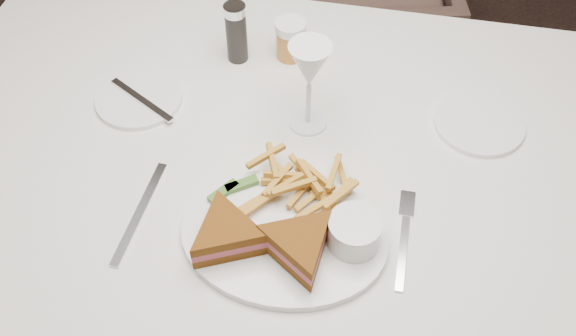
# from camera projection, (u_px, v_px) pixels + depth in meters

# --- Properties ---
(table) EXTENTS (1.48, 1.08, 0.75)m
(table) POSITION_uv_depth(u_px,v_px,m) (290.00, 276.00, 1.38)
(table) COLOR silver
(table) RESTS_ON ground
(chair_far) EXTENTS (0.67, 0.63, 0.63)m
(chair_far) POSITION_uv_depth(u_px,v_px,m) (340.00, 17.00, 2.05)
(chair_far) COLOR #433029
(chair_far) RESTS_ON ground
(table_setting) EXTENTS (0.78, 0.64, 0.18)m
(table_setting) POSITION_uv_depth(u_px,v_px,m) (290.00, 175.00, 1.02)
(table_setting) COLOR white
(table_setting) RESTS_ON table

